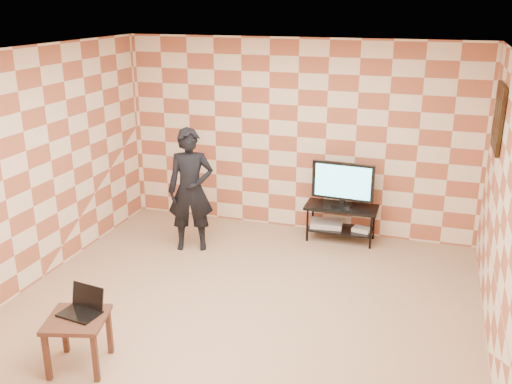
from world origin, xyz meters
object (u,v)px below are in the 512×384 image
Objects in this scene: person at (191,190)px; tv_stand at (341,215)px; tv at (343,182)px; side_table at (77,326)px.

tv_stand is at bearing 5.76° from person.
person is at bearing -155.23° from tv.
side_table is at bearing -107.32° from person.
side_table is at bearing -116.26° from tv_stand.
tv_stand is 1.16× the size of tv.
person is (-0.08, 2.72, 0.41)m from side_table.
person is (-1.85, -0.85, -0.02)m from tv.
side_table is (-1.76, -3.57, -0.43)m from tv.
person is (-1.85, -0.86, 0.45)m from tv_stand.
side_table is at bearing -116.29° from tv.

